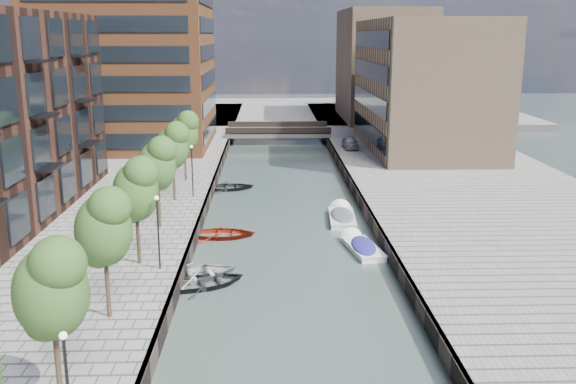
{
  "coord_description": "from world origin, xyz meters",
  "views": [
    {
      "loc": [
        -1.26,
        -9.08,
        13.42
      ],
      "look_at": [
        0.0,
        31.16,
        3.5
      ],
      "focal_mm": 40.0,
      "sensor_mm": 36.0,
      "label": 1
    }
  ],
  "objects_px": {
    "sloop_4": "(229,189)",
    "car": "(350,143)",
    "tree_2": "(103,225)",
    "sloop_2": "(222,237)",
    "sloop_1": "(207,286)",
    "motorboat_4": "(342,217)",
    "tree_1": "(51,286)",
    "tree_4": "(157,163)",
    "sloop_3": "(196,279)",
    "bridge": "(278,131)",
    "tree_3": "(135,188)",
    "tree_5": "(172,145)",
    "motorboat_3": "(361,247)",
    "tree_6": "(184,131)"
  },
  "relations": [
    {
      "from": "bridge",
      "to": "tree_3",
      "type": "height_order",
      "value": "tree_3"
    },
    {
      "from": "sloop_2",
      "to": "motorboat_3",
      "type": "height_order",
      "value": "motorboat_3"
    },
    {
      "from": "tree_5",
      "to": "sloop_1",
      "type": "bearing_deg",
      "value": -75.84
    },
    {
      "from": "tree_2",
      "to": "motorboat_3",
      "type": "bearing_deg",
      "value": 41.73
    },
    {
      "from": "sloop_4",
      "to": "tree_5",
      "type": "bearing_deg",
      "value": 144.22
    },
    {
      "from": "sloop_2",
      "to": "motorboat_4",
      "type": "relative_size",
      "value": 0.84
    },
    {
      "from": "tree_6",
      "to": "car",
      "type": "distance_m",
      "value": 22.87
    },
    {
      "from": "tree_4",
      "to": "tree_5",
      "type": "distance_m",
      "value": 7.0
    },
    {
      "from": "sloop_3",
      "to": "motorboat_3",
      "type": "bearing_deg",
      "value": -89.27
    },
    {
      "from": "tree_4",
      "to": "sloop_4",
      "type": "relative_size",
      "value": 1.34
    },
    {
      "from": "tree_6",
      "to": "bridge",
      "type": "bearing_deg",
      "value": 71.9
    },
    {
      "from": "sloop_1",
      "to": "motorboat_4",
      "type": "xyz_separation_m",
      "value": [
        8.88,
        12.74,
        0.21
      ]
    },
    {
      "from": "tree_5",
      "to": "sloop_2",
      "type": "bearing_deg",
      "value": -57.41
    },
    {
      "from": "sloop_2",
      "to": "motorboat_3",
      "type": "xyz_separation_m",
      "value": [
        9.08,
        -2.94,
        0.19
      ]
    },
    {
      "from": "sloop_3",
      "to": "motorboat_4",
      "type": "bearing_deg",
      "value": -63.62
    },
    {
      "from": "sloop_1",
      "to": "sloop_2",
      "type": "bearing_deg",
      "value": -25.23
    },
    {
      "from": "sloop_4",
      "to": "motorboat_3",
      "type": "bearing_deg",
      "value": -159.95
    },
    {
      "from": "tree_6",
      "to": "tree_3",
      "type": "bearing_deg",
      "value": -90.0
    },
    {
      "from": "motorboat_4",
      "to": "bridge",
      "type": "bearing_deg",
      "value": 96.74
    },
    {
      "from": "tree_3",
      "to": "tree_6",
      "type": "bearing_deg",
      "value": 90.0
    },
    {
      "from": "tree_4",
      "to": "tree_5",
      "type": "bearing_deg",
      "value": 90.0
    },
    {
      "from": "tree_2",
      "to": "tree_3",
      "type": "bearing_deg",
      "value": 90.0
    },
    {
      "from": "bridge",
      "to": "tree_1",
      "type": "distance_m",
      "value": 61.71
    },
    {
      "from": "sloop_3",
      "to": "sloop_4",
      "type": "xyz_separation_m",
      "value": [
        0.63,
        21.43,
        0.0
      ]
    },
    {
      "from": "tree_1",
      "to": "car",
      "type": "xyz_separation_m",
      "value": [
        16.42,
        50.5,
        -3.64
      ]
    },
    {
      "from": "sloop_4",
      "to": "car",
      "type": "distance_m",
      "value": 19.73
    },
    {
      "from": "tree_3",
      "to": "car",
      "type": "height_order",
      "value": "tree_3"
    },
    {
      "from": "tree_3",
      "to": "sloop_1",
      "type": "xyz_separation_m",
      "value": [
        3.79,
        -1.04,
        -5.31
      ]
    },
    {
      "from": "tree_2",
      "to": "car",
      "type": "distance_m",
      "value": 46.64
    },
    {
      "from": "tree_4",
      "to": "sloop_3",
      "type": "height_order",
      "value": "tree_4"
    },
    {
      "from": "tree_3",
      "to": "motorboat_3",
      "type": "height_order",
      "value": "tree_3"
    },
    {
      "from": "tree_2",
      "to": "sloop_2",
      "type": "bearing_deg",
      "value": 74.53
    },
    {
      "from": "tree_5",
      "to": "tree_4",
      "type": "bearing_deg",
      "value": -90.0
    },
    {
      "from": "tree_5",
      "to": "motorboat_4",
      "type": "xyz_separation_m",
      "value": [
        12.67,
        -2.3,
        -5.09
      ]
    },
    {
      "from": "tree_6",
      "to": "sloop_3",
      "type": "xyz_separation_m",
      "value": [
        3.11,
        -20.95,
        -5.31
      ]
    },
    {
      "from": "motorboat_3",
      "to": "motorboat_4",
      "type": "distance_m",
      "value": 6.99
    },
    {
      "from": "sloop_2",
      "to": "tree_2",
      "type": "bearing_deg",
      "value": 164.72
    },
    {
      "from": "tree_1",
      "to": "sloop_2",
      "type": "bearing_deg",
      "value": 79.39
    },
    {
      "from": "tree_2",
      "to": "motorboat_4",
      "type": "distance_m",
      "value": 23.15
    },
    {
      "from": "bridge",
      "to": "car",
      "type": "bearing_deg",
      "value": -52.96
    },
    {
      "from": "tree_2",
      "to": "motorboat_4",
      "type": "relative_size",
      "value": 1.11
    },
    {
      "from": "tree_2",
      "to": "tree_6",
      "type": "bearing_deg",
      "value": 90.0
    },
    {
      "from": "motorboat_3",
      "to": "motorboat_4",
      "type": "relative_size",
      "value": 0.93
    },
    {
      "from": "tree_4",
      "to": "motorboat_4",
      "type": "xyz_separation_m",
      "value": [
        12.67,
        4.7,
        -5.09
      ]
    },
    {
      "from": "bridge",
      "to": "tree_1",
      "type": "xyz_separation_m",
      "value": [
        -8.5,
        -61.0,
        3.92
      ]
    },
    {
      "from": "tree_4",
      "to": "sloop_1",
      "type": "bearing_deg",
      "value": -64.73
    },
    {
      "from": "sloop_2",
      "to": "motorboat_3",
      "type": "distance_m",
      "value": 9.54
    },
    {
      "from": "tree_4",
      "to": "tree_6",
      "type": "relative_size",
      "value": 1.0
    },
    {
      "from": "sloop_2",
      "to": "car",
      "type": "height_order",
      "value": "car"
    },
    {
      "from": "tree_5",
      "to": "sloop_4",
      "type": "bearing_deg",
      "value": 63.43
    }
  ]
}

